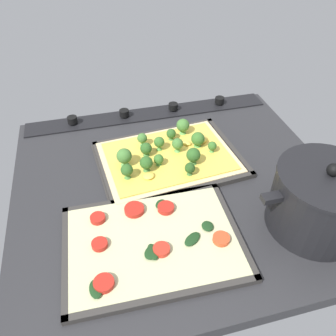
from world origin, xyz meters
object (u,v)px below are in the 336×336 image
baking_tray_back (153,243)px  cooking_pot (320,200)px  broccoli_pizza (169,155)px  baking_tray_front (170,160)px  veggie_pizza_back (152,241)px

baking_tray_back → cooking_pot: cooking_pot is taller
broccoli_pizza → cooking_pot: (-23.36, 26.80, 4.78)cm
baking_tray_front → baking_tray_back: 25.63cm
baking_tray_front → cooking_pot: bearing=130.9°
broccoli_pizza → baking_tray_back: (9.40, 23.87, -1.64)cm
veggie_pizza_back → cooking_pot: bearing=174.7°
veggie_pizza_back → cooking_pot: (-32.92, 3.08, 5.71)cm
broccoli_pizza → veggie_pizza_back: size_ratio=1.05×
veggie_pizza_back → cooking_pot: size_ratio=1.25×
broccoli_pizza → cooking_pot: cooking_pot is taller
baking_tray_front → cooking_pot: (-23.16, 26.70, 6.42)cm
baking_tray_front → baking_tray_back: bearing=68.0°
baking_tray_front → broccoli_pizza: bearing=-27.1°
baking_tray_front → veggie_pizza_back: veggie_pizza_back is taller
cooking_pot → baking_tray_front: bearing=-49.1°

